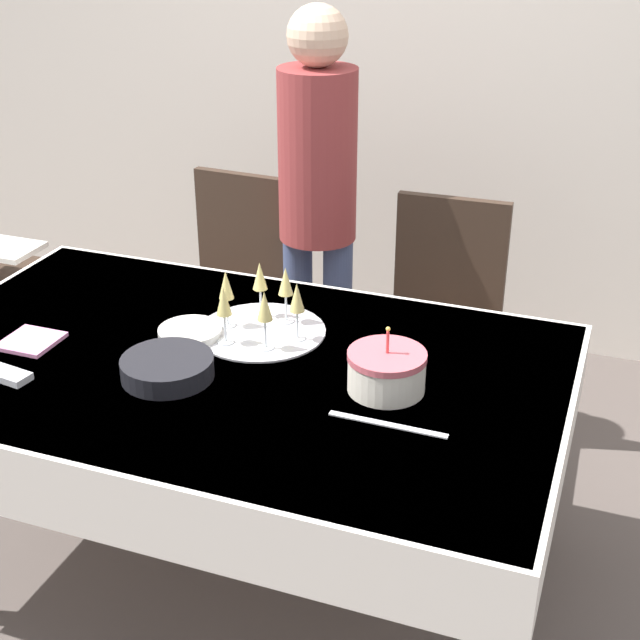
# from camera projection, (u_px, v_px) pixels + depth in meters

# --- Properties ---
(ground_plane) EXTENTS (12.00, 12.00, 0.00)m
(ground_plane) POSITION_uv_depth(u_px,v_px,m) (237.00, 572.00, 2.79)
(ground_plane) COLOR #564C47
(wall_back) EXTENTS (8.00, 0.05, 2.70)m
(wall_back) POSITION_uv_depth(u_px,v_px,m) (412.00, 36.00, 3.78)
(wall_back) COLOR silver
(wall_back) RESTS_ON ground_plane
(dining_table) EXTENTS (1.86, 1.13, 0.76)m
(dining_table) POSITION_uv_depth(u_px,v_px,m) (228.00, 391.00, 2.50)
(dining_table) COLOR silver
(dining_table) RESTS_ON ground_plane
(dining_chair_far_left) EXTENTS (0.45, 0.45, 0.96)m
(dining_chair_far_left) POSITION_uv_depth(u_px,v_px,m) (233.00, 290.00, 3.43)
(dining_chair_far_left) COLOR #38281E
(dining_chair_far_left) RESTS_ON ground_plane
(dining_chair_far_right) EXTENTS (0.43, 0.43, 0.96)m
(dining_chair_far_right) POSITION_uv_depth(u_px,v_px,m) (441.00, 323.00, 3.17)
(dining_chair_far_right) COLOR #38281E
(dining_chair_far_right) RESTS_ON ground_plane
(birthday_cake) EXTENTS (0.21, 0.21, 0.18)m
(birthday_cake) POSITION_uv_depth(u_px,v_px,m) (387.00, 371.00, 2.29)
(birthday_cake) COLOR silver
(birthday_cake) RESTS_ON dining_table
(champagne_tray) EXTENTS (0.38, 0.38, 0.18)m
(champagne_tray) POSITION_uv_depth(u_px,v_px,m) (260.00, 310.00, 2.57)
(champagne_tray) COLOR silver
(champagne_tray) RESTS_ON dining_table
(plate_stack_main) EXTENTS (0.25, 0.25, 0.06)m
(plate_stack_main) POSITION_uv_depth(u_px,v_px,m) (167.00, 368.00, 2.36)
(plate_stack_main) COLOR black
(plate_stack_main) RESTS_ON dining_table
(plate_stack_dessert) EXTENTS (0.18, 0.18, 0.03)m
(plate_stack_dessert) POSITION_uv_depth(u_px,v_px,m) (190.00, 333.00, 2.57)
(plate_stack_dessert) COLOR silver
(plate_stack_dessert) RESTS_ON dining_table
(cake_knife) EXTENTS (0.30, 0.02, 0.00)m
(cake_knife) POSITION_uv_depth(u_px,v_px,m) (388.00, 425.00, 2.16)
(cake_knife) COLOR silver
(cake_knife) RESTS_ON dining_table
(fork_pile) EXTENTS (0.18, 0.08, 0.02)m
(fork_pile) POSITION_uv_depth(u_px,v_px,m) (2.00, 373.00, 2.37)
(fork_pile) COLOR silver
(fork_pile) RESTS_ON dining_table
(napkin_pile) EXTENTS (0.15, 0.15, 0.01)m
(napkin_pile) POSITION_uv_depth(u_px,v_px,m) (31.00, 341.00, 2.54)
(napkin_pile) COLOR pink
(napkin_pile) RESTS_ON dining_table
(person_standing) EXTENTS (0.28, 0.28, 1.59)m
(person_standing) POSITION_uv_depth(u_px,v_px,m) (318.00, 189.00, 3.18)
(person_standing) COLOR #3F4C72
(person_standing) RESTS_ON ground_plane
(high_chair) EXTENTS (0.33, 0.35, 0.71)m
(high_chair) POSITION_uv_depth(u_px,v_px,m) (18.00, 292.00, 3.52)
(high_chair) COLOR #38281E
(high_chair) RESTS_ON ground_plane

